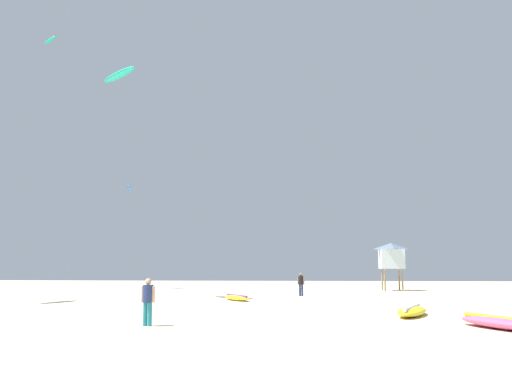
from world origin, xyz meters
TOP-DOWN VIEW (x-y plane):
  - ground_plane at (0.00, 0.00)m, footprint 120.00×120.00m
  - person_foreground at (-2.79, 4.30)m, footprint 0.56×0.39m
  - person_midground at (3.09, 23.86)m, footprint 0.50×0.37m
  - kite_grounded_near at (-1.03, 18.61)m, footprint 2.35×3.10m
  - kite_grounded_mid at (7.79, 8.92)m, footprint 2.40×3.90m
  - kite_grounded_far at (9.84, 4.15)m, footprint 2.55×3.90m
  - lifeguard_tower at (11.18, 32.68)m, footprint 2.30×2.30m
  - kite_aloft_2 at (-9.54, 19.75)m, footprint 3.80×3.74m
  - kite_aloft_3 at (-21.06, 32.68)m, footprint 2.44×2.30m
  - kite_aloft_4 at (-14.32, 37.76)m, footprint 1.18×2.16m

SIDE VIEW (x-z plane):
  - ground_plane at x=0.00m, z-range 0.00..0.00m
  - kite_grounded_near at x=-1.03m, z-range -0.01..0.36m
  - kite_grounded_mid at x=7.79m, z-range -0.01..0.45m
  - kite_grounded_far at x=9.84m, z-range -0.02..0.46m
  - person_midground at x=3.09m, z-range 0.14..1.80m
  - person_foreground at x=-2.79m, z-range 0.15..1.89m
  - lifeguard_tower at x=11.18m, z-range 0.98..5.13m
  - kite_aloft_4 at x=-14.32m, z-range 9.84..10.37m
  - kite_aloft_2 at x=-9.54m, z-range 15.10..15.88m
  - kite_aloft_3 at x=-21.06m, z-range 23.80..24.43m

